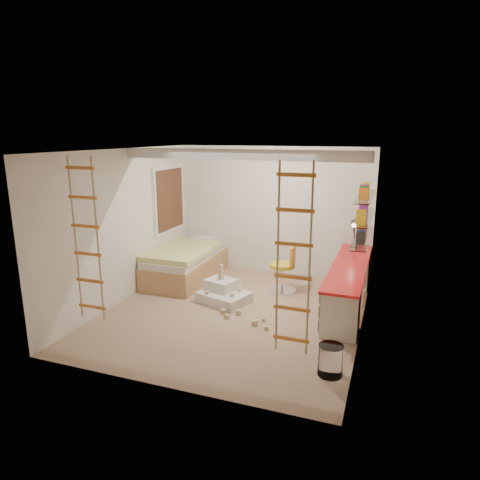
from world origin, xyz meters
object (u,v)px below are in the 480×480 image
at_px(desk, 348,284).
at_px(bed, 186,263).
at_px(swivel_chair, 283,275).
at_px(play_platform, 223,294).

bearing_deg(desk, bed, 173.51).
bearing_deg(swivel_chair, desk, -14.53).
xyz_separation_m(desk, play_platform, (-2.06, -0.47, -0.26)).
xyz_separation_m(desk, swivel_chair, (-1.19, 0.31, -0.08)).
height_order(swivel_chair, play_platform, swivel_chair).
relative_size(desk, bed, 1.40).
distance_m(bed, swivel_chair, 2.01).
xyz_separation_m(bed, play_platform, (1.14, -0.83, -0.19)).
relative_size(bed, swivel_chair, 2.26).
xyz_separation_m(swivel_chair, play_platform, (-0.87, -0.78, -0.19)).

